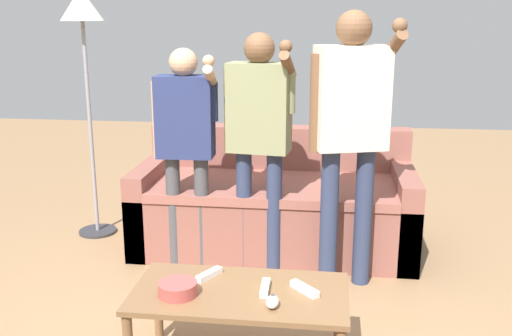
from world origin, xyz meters
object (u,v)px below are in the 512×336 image
object	(u,v)px
couch	(275,205)
coffee_table	(240,301)
floor_lamp	(83,29)
game_remote_wand_far	(305,289)
player_center	(259,126)
game_remote_wand_near	(265,288)
player_right	(350,119)
game_remote_wand_spare	(209,274)
snack_bowl	(178,289)
player_left	(186,133)
game_remote_nunchuk	(272,302)

from	to	relation	value
couch	coffee_table	xyz separation A→B (m)	(-0.01, -1.57, 0.06)
floor_lamp	game_remote_wand_far	size ratio (longest dim) A/B	12.38
coffee_table	floor_lamp	size ratio (longest dim) A/B	0.54
player_center	game_remote_wand_near	bearing A→B (deg)	-81.67
coffee_table	game_remote_wand_near	size ratio (longest dim) A/B	6.42
player_right	coffee_table	bearing A→B (deg)	-116.90
player_center	game_remote_wand_near	world-z (taller)	player_center
couch	floor_lamp	xyz separation A→B (m)	(-1.36, 0.05, 1.22)
game_remote_wand_spare	game_remote_wand_far	bearing A→B (deg)	-11.46
coffee_table	game_remote_wand_spare	size ratio (longest dim) A/B	6.37
snack_bowl	floor_lamp	world-z (taller)	floor_lamp
player_left	game_remote_wand_spare	bearing A→B (deg)	-70.92
player_right	game_remote_wand_far	distance (m)	1.15
floor_lamp	game_remote_wand_near	world-z (taller)	floor_lamp
couch	game_remote_wand_spare	size ratio (longest dim) A/B	12.55
coffee_table	player_right	xyz separation A→B (m)	(0.50, 0.98, 0.68)
game_remote_wand_far	floor_lamp	bearing A→B (deg)	135.72
floor_lamp	game_remote_wand_far	distance (m)	2.54
player_left	game_remote_wand_far	bearing A→B (deg)	-53.90
couch	game_remote_wand_near	xyz separation A→B (m)	(0.10, -1.56, 0.13)
snack_bowl	player_center	world-z (taller)	player_center
player_center	player_right	world-z (taller)	player_right
player_left	game_remote_wand_spare	xyz separation A→B (m)	(0.35, -1.01, -0.47)
player_center	game_remote_wand_spare	xyz separation A→B (m)	(-0.12, -1.01, -0.53)
game_remote_nunchuk	player_left	bearing A→B (deg)	118.15
floor_lamp	player_right	bearing A→B (deg)	-19.29
player_right	couch	bearing A→B (deg)	129.33
player_left	player_center	bearing A→B (deg)	-0.70
player_center	game_remote_wand_near	distance (m)	1.24
player_left	snack_bowl	bearing A→B (deg)	-78.34
snack_bowl	player_right	distance (m)	1.43
coffee_table	game_remote_wand_far	xyz separation A→B (m)	(0.29, 0.03, 0.07)
game_remote_nunchuk	floor_lamp	world-z (taller)	floor_lamp
couch	game_remote_nunchuk	size ratio (longest dim) A/B	21.77
game_remote_wand_spare	player_left	bearing A→B (deg)	109.08
snack_bowl	coffee_table	bearing A→B (deg)	15.33
floor_lamp	player_center	size ratio (longest dim) A/B	1.18
snack_bowl	player_center	bearing A→B (deg)	79.74
floor_lamp	player_center	xyz separation A→B (m)	(1.30, -0.50, -0.56)
player_center	floor_lamp	bearing A→B (deg)	158.91
snack_bowl	player_right	xyz separation A→B (m)	(0.76, 1.05, 0.60)
floor_lamp	game_remote_wand_near	xyz separation A→B (m)	(1.46, -1.61, -1.09)
player_left	game_remote_nunchuk	bearing A→B (deg)	-61.85
game_remote_nunchuk	player_right	distance (m)	1.31
coffee_table	player_center	world-z (taller)	player_center
player_center	game_remote_wand_spare	size ratio (longest dim) A/B	9.91
player_center	player_right	bearing A→B (deg)	-14.83
couch	coffee_table	bearing A→B (deg)	-90.48
game_remote_nunchuk	player_left	world-z (taller)	player_left
snack_bowl	game_remote_wand_near	bearing A→B (deg)	13.03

